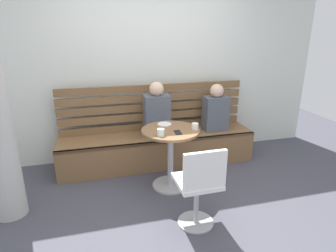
{
  "coord_description": "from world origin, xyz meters",
  "views": [
    {
      "loc": [
        -0.82,
        -2.44,
        1.86
      ],
      "look_at": [
        0.0,
        0.66,
        0.75
      ],
      "focal_mm": 30.68,
      "sensor_mm": 36.0,
      "label": 1
    }
  ],
  "objects_px": {
    "white_chair": "(200,185)",
    "booth_bench": "(158,149)",
    "cafe_table": "(170,147)",
    "plate_small": "(164,124)",
    "cup_ceramic_white": "(195,126)",
    "person_child_left": "(216,110)",
    "cup_glass_short": "(161,132)",
    "phone_on_table": "(178,132)",
    "person_adult": "(157,112)"
  },
  "relations": [
    {
      "from": "cup_glass_short",
      "to": "person_adult",
      "type": "bearing_deg",
      "value": 80.27
    },
    {
      "from": "white_chair",
      "to": "cup_glass_short",
      "type": "bearing_deg",
      "value": 108.37
    },
    {
      "from": "white_chair",
      "to": "cup_ceramic_white",
      "type": "xyz_separation_m",
      "value": [
        0.22,
        0.76,
        0.31
      ]
    },
    {
      "from": "person_child_left",
      "to": "cup_glass_short",
      "type": "distance_m",
      "value": 1.28
    },
    {
      "from": "person_child_left",
      "to": "phone_on_table",
      "type": "xyz_separation_m",
      "value": [
        -0.79,
        -0.76,
        0.01
      ]
    },
    {
      "from": "cafe_table",
      "to": "phone_on_table",
      "type": "relative_size",
      "value": 5.29
    },
    {
      "from": "phone_on_table",
      "to": "cafe_table",
      "type": "bearing_deg",
      "value": -64.58
    },
    {
      "from": "booth_bench",
      "to": "cup_ceramic_white",
      "type": "xyz_separation_m",
      "value": [
        0.29,
        -0.69,
        0.55
      ]
    },
    {
      "from": "cup_ceramic_white",
      "to": "plate_small",
      "type": "height_order",
      "value": "cup_ceramic_white"
    },
    {
      "from": "booth_bench",
      "to": "person_adult",
      "type": "relative_size",
      "value": 3.61
    },
    {
      "from": "cup_ceramic_white",
      "to": "plate_small",
      "type": "distance_m",
      "value": 0.39
    },
    {
      "from": "booth_bench",
      "to": "person_child_left",
      "type": "relative_size",
      "value": 4.01
    },
    {
      "from": "cup_glass_short",
      "to": "person_child_left",
      "type": "bearing_deg",
      "value": 38.73
    },
    {
      "from": "cafe_table",
      "to": "plate_small",
      "type": "relative_size",
      "value": 4.35
    },
    {
      "from": "cup_glass_short",
      "to": "white_chair",
      "type": "bearing_deg",
      "value": -71.63
    },
    {
      "from": "booth_bench",
      "to": "phone_on_table",
      "type": "xyz_separation_m",
      "value": [
        0.06,
        -0.76,
        0.52
      ]
    },
    {
      "from": "cafe_table",
      "to": "person_child_left",
      "type": "distance_m",
      "value": 1.08
    },
    {
      "from": "cup_ceramic_white",
      "to": "person_adult",
      "type": "bearing_deg",
      "value": 113.74
    },
    {
      "from": "booth_bench",
      "to": "cup_glass_short",
      "type": "relative_size",
      "value": 33.75
    },
    {
      "from": "person_child_left",
      "to": "plate_small",
      "type": "xyz_separation_m",
      "value": [
        -0.87,
        -0.45,
        0.01
      ]
    },
    {
      "from": "cup_ceramic_white",
      "to": "plate_small",
      "type": "relative_size",
      "value": 0.47
    },
    {
      "from": "white_chair",
      "to": "cup_ceramic_white",
      "type": "bearing_deg",
      "value": 73.84
    },
    {
      "from": "cafe_table",
      "to": "person_child_left",
      "type": "xyz_separation_m",
      "value": [
        0.84,
        0.63,
        0.22
      ]
    },
    {
      "from": "person_child_left",
      "to": "phone_on_table",
      "type": "relative_size",
      "value": 4.81
    },
    {
      "from": "cafe_table",
      "to": "person_child_left",
      "type": "relative_size",
      "value": 1.1
    },
    {
      "from": "cafe_table",
      "to": "cup_glass_short",
      "type": "bearing_deg",
      "value": -132.93
    },
    {
      "from": "person_adult",
      "to": "cup_glass_short",
      "type": "height_order",
      "value": "person_adult"
    },
    {
      "from": "plate_small",
      "to": "white_chair",
      "type": "bearing_deg",
      "value": -85.24
    },
    {
      "from": "booth_bench",
      "to": "cup_glass_short",
      "type": "height_order",
      "value": "cup_glass_short"
    },
    {
      "from": "person_adult",
      "to": "person_child_left",
      "type": "relative_size",
      "value": 1.11
    },
    {
      "from": "white_chair",
      "to": "person_adult",
      "type": "xyz_separation_m",
      "value": [
        -0.08,
        1.43,
        0.31
      ]
    },
    {
      "from": "cafe_table",
      "to": "person_child_left",
      "type": "bearing_deg",
      "value": 36.92
    },
    {
      "from": "plate_small",
      "to": "phone_on_table",
      "type": "relative_size",
      "value": 1.21
    },
    {
      "from": "person_child_left",
      "to": "phone_on_table",
      "type": "distance_m",
      "value": 1.1
    },
    {
      "from": "cafe_table",
      "to": "cup_glass_short",
      "type": "xyz_separation_m",
      "value": [
        -0.16,
        -0.17,
        0.26
      ]
    },
    {
      "from": "booth_bench",
      "to": "plate_small",
      "type": "distance_m",
      "value": 0.69
    },
    {
      "from": "person_child_left",
      "to": "cup_ceramic_white",
      "type": "height_order",
      "value": "person_child_left"
    },
    {
      "from": "booth_bench",
      "to": "plate_small",
      "type": "xyz_separation_m",
      "value": [
        -0.02,
        -0.45,
        0.52
      ]
    },
    {
      "from": "person_child_left",
      "to": "plate_small",
      "type": "height_order",
      "value": "person_child_left"
    },
    {
      "from": "person_child_left",
      "to": "plate_small",
      "type": "distance_m",
      "value": 0.98
    },
    {
      "from": "booth_bench",
      "to": "person_child_left",
      "type": "distance_m",
      "value": 1.0
    },
    {
      "from": "person_adult",
      "to": "phone_on_table",
      "type": "distance_m",
      "value": 0.75
    },
    {
      "from": "person_adult",
      "to": "plate_small",
      "type": "relative_size",
      "value": 4.4
    },
    {
      "from": "cafe_table",
      "to": "cup_ceramic_white",
      "type": "xyz_separation_m",
      "value": [
        0.28,
        -0.06,
        0.26
      ]
    },
    {
      "from": "cup_glass_short",
      "to": "phone_on_table",
      "type": "xyz_separation_m",
      "value": [
        0.21,
        0.04,
        -0.04
      ]
    },
    {
      "from": "plate_small",
      "to": "cafe_table",
      "type": "bearing_deg",
      "value": -82.34
    },
    {
      "from": "white_chair",
      "to": "booth_bench",
      "type": "bearing_deg",
      "value": 92.64
    },
    {
      "from": "cup_ceramic_white",
      "to": "phone_on_table",
      "type": "relative_size",
      "value": 0.57
    },
    {
      "from": "cup_ceramic_white",
      "to": "booth_bench",
      "type": "bearing_deg",
      "value": 112.41
    },
    {
      "from": "person_adult",
      "to": "plate_small",
      "type": "distance_m",
      "value": 0.43
    }
  ]
}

